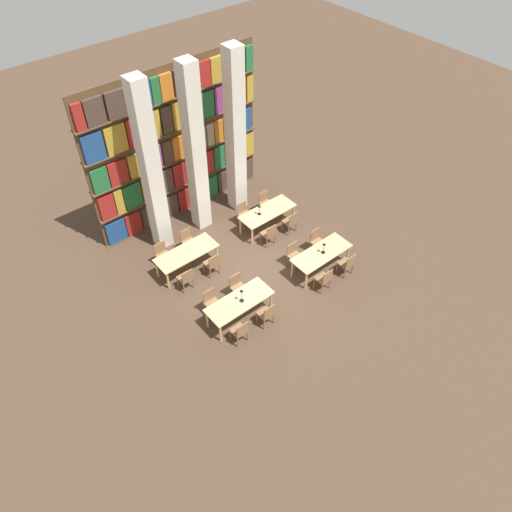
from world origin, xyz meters
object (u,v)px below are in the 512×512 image
Objects in this scene: chair_11 at (188,240)px; chair_2 at (267,314)px; pillar_right at (235,135)px; chair_1 at (211,302)px; desk_lamp_2 at (259,208)px; chair_13 at (244,213)px; pillar_center at (195,152)px; chair_5 at (294,254)px; pillar_left at (151,171)px; chair_8 at (186,278)px; chair_9 at (162,254)px; chair_6 at (347,264)px; chair_10 at (212,263)px; chair_7 at (317,241)px; chair_15 at (265,202)px; desk_lamp_0 at (242,293)px; chair_12 at (269,234)px; chair_0 at (240,331)px; chair_4 at (324,279)px; chair_3 at (237,286)px; chair_14 at (291,221)px; desk_lamp_1 at (324,246)px; reading_table_2 at (186,254)px; reading_table_3 at (267,213)px; reading_table_1 at (321,254)px; reading_table_0 at (239,303)px.

chair_2 is at bearing 90.39° from chair_11.
pillar_right reaches higher than chair_2.
desk_lamp_2 reaches higher than chair_1.
chair_13 is 2.23× the size of desk_lamp_2.
pillar_center is 1.62m from pillar_right.
chair_5 is at bearing -95.56° from desk_lamp_2.
chair_8 is (-0.54, -2.28, -2.52)m from pillar_left.
chair_1 is 1.00× the size of chair_9.
chair_10 is at bearing 140.51° from chair_6.
chair_7 is at bearing -22.21° from chair_10.
chair_5 is at bearing -22.34° from chair_8.
chair_11 is at bearing -1.33° from chair_15.
chair_12 is at bearing 35.63° from desk_lamp_0.
chair_8 is (-0.05, 2.65, 0.00)m from chair_0.
pillar_center is 5.73m from chair_4.
chair_15 is (4.26, 3.95, 0.00)m from chair_0.
chair_12 is at bearing -90.89° from chair_5.
chair_3 is 1.00× the size of chair_14.
chair_5 is 3.57m from chair_8.
chair_9 is at bearing 138.15° from desk_lamp_1.
chair_14 is (0.53, -2.35, -2.52)m from pillar_right.
desk_lamp_2 is at bearing 76.54° from chair_12.
desk_lamp_2 reaches higher than reading_table_2.
chair_0 is at bearing 76.71° from chair_11.
chair_9 is 0.43× the size of reading_table_3.
chair_3 and chair_11 have the same top height.
desk_lamp_0 is 1.18× the size of desk_lamp_1.
chair_6 is 3.54m from desk_lamp_2.
chair_9 is 4.31m from chair_15.
reading_table_1 is 3.39m from chair_15.
chair_12 is at bearing -1.91° from chair_10.
reading_table_3 is at bearing 164.75° from chair_11.
chair_9 is at bearing 161.32° from chair_14.
pillar_center reaches higher than reading_table_1.
chair_9 is (-3.30, 4.12, 0.00)m from chair_4.
chair_11 and chair_13 have the same top height.
chair_2 is (0.46, -0.69, -0.20)m from reading_table_0.
reading_table_0 is 2.33× the size of chair_12.
chair_1 is at bearing 168.41° from reading_table_1.
chair_1 is (-0.49, -3.55, -2.52)m from pillar_left.
chair_1 is 2.11× the size of desk_lamp_1.
pillar_left is 6.84× the size of chair_2.
reading_table_1 is 3.49m from chair_10.
reading_table_2 is at bearing -91.41° from pillar_left.
chair_13 is (0.00, 1.38, 0.00)m from chair_12.
chair_4 is 1.38m from chair_5.
chair_8 is (-0.05, 1.27, 0.00)m from chair_1.
pillar_center is 6.84× the size of chair_7.
pillar_left reaches higher than chair_5.
chair_12 is at bearing -40.29° from pillar_left.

